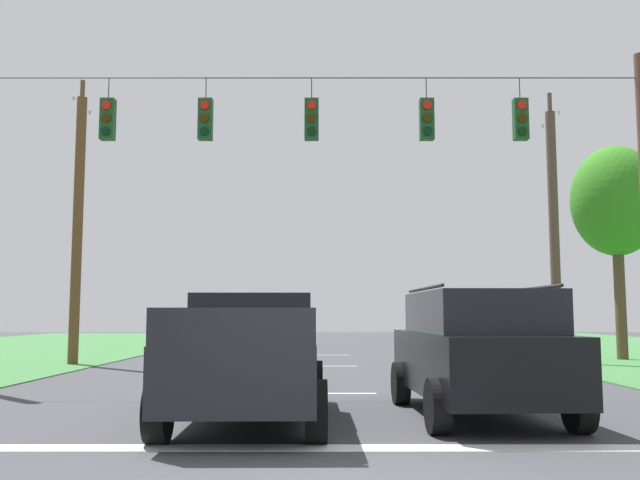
# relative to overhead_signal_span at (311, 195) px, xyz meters

# --- Properties ---
(stop_bar_stripe) EXTENTS (13.18, 0.45, 0.01)m
(stop_bar_stripe) POSITION_rel_overhead_signal_span_xyz_m (0.13, -6.86, -4.30)
(stop_bar_stripe) COLOR white
(stop_bar_stripe) RESTS_ON ground
(lane_dash_0) EXTENTS (2.50, 0.15, 0.01)m
(lane_dash_0) POSITION_rel_overhead_signal_span_xyz_m (0.13, -0.86, -4.30)
(lane_dash_0) COLOR white
(lane_dash_0) RESTS_ON ground
(lane_dash_1) EXTENTS (2.50, 0.15, 0.01)m
(lane_dash_1) POSITION_rel_overhead_signal_span_xyz_m (0.13, 6.93, -4.30)
(lane_dash_1) COLOR white
(lane_dash_1) RESTS_ON ground
(lane_dash_2) EXTENTS (2.50, 0.15, 0.01)m
(lane_dash_2) POSITION_rel_overhead_signal_span_xyz_m (0.13, 13.11, -4.30)
(lane_dash_2) COLOR white
(lane_dash_2) RESTS_ON ground
(overhead_signal_span) EXTENTS (15.52, 0.31, 7.58)m
(overhead_signal_span) POSITION_rel_overhead_signal_span_xyz_m (0.00, 0.00, 0.00)
(overhead_signal_span) COLOR brown
(overhead_signal_span) RESTS_ON ground
(pickup_truck) EXTENTS (2.34, 5.43, 1.95)m
(pickup_truck) POSITION_rel_overhead_signal_span_xyz_m (-0.86, -4.64, -3.34)
(pickup_truck) COLOR black
(pickup_truck) RESTS_ON ground
(suv_black) EXTENTS (2.37, 4.87, 2.05)m
(suv_black) POSITION_rel_overhead_signal_span_xyz_m (2.72, -4.28, -3.24)
(suv_black) COLOR black
(suv_black) RESTS_ON ground
(distant_car_crossing_white) EXTENTS (2.18, 4.38, 1.52)m
(distant_car_crossing_white) POSITION_rel_overhead_signal_span_xyz_m (-5.30, 14.46, -3.51)
(distant_car_crossing_white) COLOR silver
(distant_car_crossing_white) RESTS_ON ground
(utility_pole_mid_right) EXTENTS (0.33, 1.79, 9.26)m
(utility_pole_mid_right) POSITION_rel_overhead_signal_span_xyz_m (8.16, 8.09, 0.12)
(utility_pole_mid_right) COLOR brown
(utility_pole_mid_right) RESTS_ON ground
(utility_pole_near_left) EXTENTS (0.33, 1.68, 9.51)m
(utility_pole_near_left) POSITION_rel_overhead_signal_span_xyz_m (-7.81, 7.47, 0.27)
(utility_pole_near_left) COLOR brown
(utility_pole_near_left) RESTS_ON ground
(tree_roadside_right) EXTENTS (3.20, 3.20, 7.81)m
(tree_roadside_right) POSITION_rel_overhead_signal_span_xyz_m (11.07, 9.89, 1.42)
(tree_roadside_right) COLOR brown
(tree_roadside_right) RESTS_ON ground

